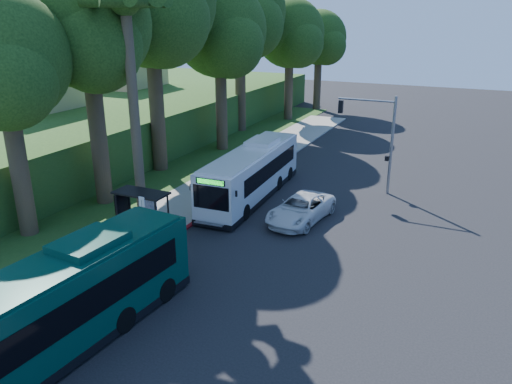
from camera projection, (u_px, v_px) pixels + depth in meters
The scene contains 19 objects.
ground at pixel (272, 234), 29.44m from camera, with size 140.00×140.00×0.00m, color black.
sidewalk at pixel (169, 213), 32.31m from camera, with size 4.50×70.00×0.12m, color gray.
red_curb at pixel (162, 244), 27.98m from camera, with size 0.25×30.00×0.13m, color maroon.
grass_verge at pixel (144, 180), 38.84m from camera, with size 8.00×70.00×0.06m, color #234719.
bus_shelter at pixel (140, 203), 29.26m from camera, with size 3.20×1.51×2.55m.
stop_sign_pole at pixel (143, 216), 26.60m from camera, with size 0.35×0.06×3.17m.
traffic_signal_pole at pixel (378, 132), 35.00m from camera, with size 4.10×0.30×7.00m.
palm_tree at pixel (126, 11), 27.22m from camera, with size 4.20×4.20×14.40m.
hillside_backdrop at pixel (97, 114), 51.90m from camera, with size 24.00×60.00×8.80m.
tree_0 at pixel (88, 32), 30.54m from camera, with size 8.40×8.00×15.70m.
tree_1 at pixel (151, 7), 37.25m from camera, with size 10.50×10.00×18.26m.
tree_2 at pixel (221, 35), 44.26m from camera, with size 8.82×8.40×15.12m.
tree_3 at pixel (241, 16), 51.37m from camera, with size 10.08×9.60×17.28m.
tree_4 at pixel (291, 37), 57.99m from camera, with size 8.40×8.00×14.14m.
tree_5 at pixel (320, 41), 64.70m from camera, with size 7.35×7.00×12.86m.
tree_6 at pixel (3, 65), 26.12m from camera, with size 7.56×7.20×13.74m.
white_bus at pixel (252, 172), 34.87m from camera, with size 3.26×12.60×3.72m.
teal_bus at pixel (52, 308), 18.52m from camera, with size 3.84×13.50×3.97m.
pickup at pixel (301, 209), 31.08m from camera, with size 2.62×5.69×1.58m, color silver.
Camera 1 is at (10.41, -24.80, 12.27)m, focal length 35.00 mm.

